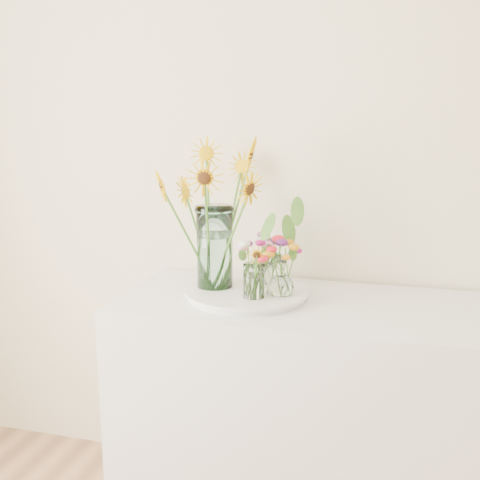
{
  "coord_description": "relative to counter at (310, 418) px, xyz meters",
  "views": [
    {
      "loc": [
        0.23,
        -0.11,
        1.57
      ],
      "look_at": [
        -0.33,
        1.94,
        1.11
      ],
      "focal_mm": 45.0,
      "sensor_mm": 36.0,
      "label": 1
    }
  ],
  "objects": [
    {
      "name": "small_vase_c",
      "position": [
        -0.17,
        0.1,
        0.53
      ],
      "size": [
        0.08,
        0.08,
        0.12
      ],
      "primitive_type": "cylinder",
      "rotation": [
        0.0,
        0.0,
        0.12
      ],
      "color": "white",
      "rests_on": "tray"
    },
    {
      "name": "sunflower_bouquet",
      "position": [
        -0.37,
        0.01,
        0.76
      ],
      "size": [
        0.67,
        0.67,
        0.56
      ],
      "primitive_type": null,
      "rotation": [
        0.0,
        0.0,
        0.06
      ],
      "color": "#F0B705",
      "rests_on": "tray"
    },
    {
      "name": "wildflower_posy_a",
      "position": [
        -0.2,
        -0.09,
        0.58
      ],
      "size": [
        0.17,
        0.17,
        0.22
      ],
      "primitive_type": null,
      "color": "orange",
      "rests_on": "tray"
    },
    {
      "name": "wildflower_posy_b",
      "position": [
        -0.11,
        -0.03,
        0.59
      ],
      "size": [
        0.21,
        0.21,
        0.22
      ],
      "primitive_type": null,
      "color": "orange",
      "rests_on": "tray"
    },
    {
      "name": "small_vase_b",
      "position": [
        -0.11,
        -0.03,
        0.54
      ],
      "size": [
        0.11,
        0.11,
        0.13
      ],
      "primitive_type": null,
      "rotation": [
        0.0,
        0.0,
        0.18
      ],
      "color": "white",
      "rests_on": "tray"
    },
    {
      "name": "small_vase_a",
      "position": [
        -0.2,
        -0.09,
        0.54
      ],
      "size": [
        0.08,
        0.08,
        0.13
      ],
      "primitive_type": "cylinder",
      "rotation": [
        0.0,
        0.0,
        -0.05
      ],
      "color": "white",
      "rests_on": "tray"
    },
    {
      "name": "tray",
      "position": [
        -0.25,
        -0.0,
        0.46
      ],
      "size": [
        0.43,
        0.43,
        0.02
      ],
      "primitive_type": "cylinder",
      "color": "white",
      "rests_on": "counter"
    },
    {
      "name": "wildflower_posy_c",
      "position": [
        -0.17,
        0.1,
        0.58
      ],
      "size": [
        0.19,
        0.19,
        0.21
      ],
      "primitive_type": null,
      "color": "orange",
      "rests_on": "tray"
    },
    {
      "name": "mason_jar",
      "position": [
        -0.37,
        0.01,
        0.63
      ],
      "size": [
        0.14,
        0.14,
        0.31
      ],
      "primitive_type": "cylinder",
      "rotation": [
        0.0,
        0.0,
        0.06
      ],
      "color": "#A0CFC9",
      "rests_on": "tray"
    },
    {
      "name": "counter",
      "position": [
        0.0,
        0.0,
        0.0
      ],
      "size": [
        1.4,
        0.6,
        0.9
      ],
      "primitive_type": "cube",
      "color": "white",
      "rests_on": "ground_plane"
    }
  ]
}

